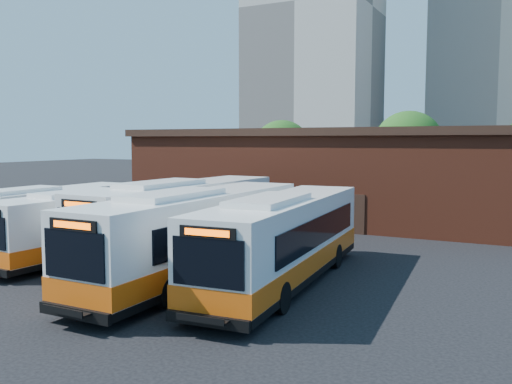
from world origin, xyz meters
The scene contains 11 objects.
ground centered at (0.00, 0.00, 0.00)m, with size 220.00×220.00×0.00m, color black.
bus_farwest centered at (-10.28, 2.47, 1.47)m, with size 2.58×11.92×3.24m.
bus_west centered at (-6.31, 2.47, 1.49)m, with size 3.40×12.21×3.29m.
bus_midwest centered at (-2.92, 4.51, 1.69)m, with size 3.31×13.76×3.72m.
bus_mideast centered at (0.46, 0.70, 1.68)m, with size 2.94×13.65×3.71m.
bus_east centered at (3.83, 1.70, 1.62)m, with size 3.63×13.26×3.57m.
transit_worker centered at (0.91, -3.19, 0.90)m, with size 0.66×0.43×1.80m, color black.
depot_building centered at (0.00, 20.00, 3.26)m, with size 28.60×12.60×6.40m.
tree_west centered at (-10.00, 32.00, 4.64)m, with size 6.00×6.00×7.65m.
tree_mid centered at (2.00, 34.00, 5.08)m, with size 6.56×6.56×8.36m.
tower_left centered at (-22.00, 72.00, 27.84)m, with size 20.00×18.00×56.20m.
Camera 1 is at (12.38, -17.37, 5.60)m, focal length 38.00 mm.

